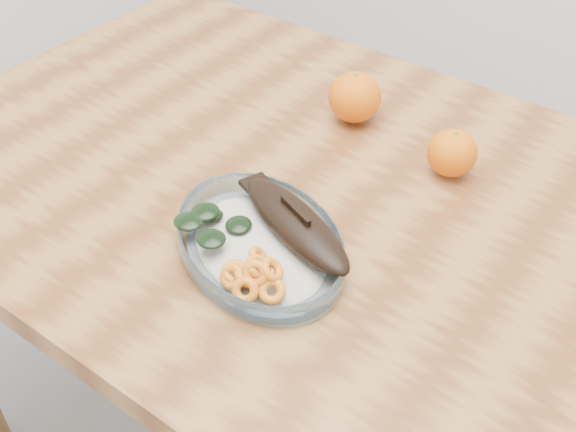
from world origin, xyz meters
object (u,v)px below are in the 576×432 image
Objects in this scene: dining_table at (298,233)px; plated_meal at (261,242)px; orange_right at (452,153)px; orange_left at (355,97)px.

dining_table is 0.19m from plated_meal.
plated_meal is at bearing -111.24° from orange_right.
plated_meal is 0.31m from orange_right.
plated_meal is 9.06× the size of orange_right.
orange_left reaches higher than orange_right.
orange_right is at bearing -11.00° from orange_left.
dining_table is 17.01× the size of orange_right.
orange_left is at bearing 127.19° from plated_meal.
orange_left reaches higher than plated_meal.
dining_table is 0.26m from orange_right.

